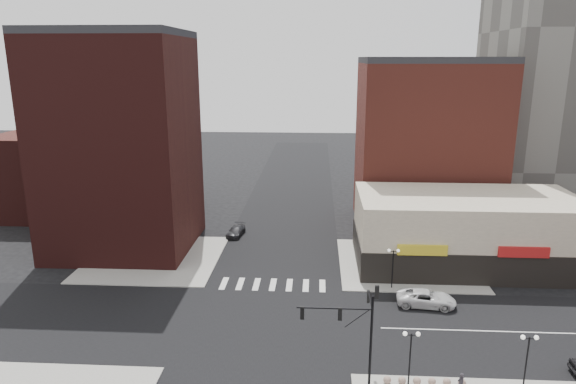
{
  "coord_description": "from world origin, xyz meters",
  "views": [
    {
      "loc": [
        4.28,
        -40.35,
        22.64
      ],
      "look_at": [
        1.7,
        4.1,
        11.0
      ],
      "focal_mm": 32.0,
      "sensor_mm": 36.0,
      "label": 1
    }
  ],
  "objects_px": {
    "street_lamp_se_b": "(528,348)",
    "street_lamp_ne": "(393,258)",
    "traffic_signal": "(357,320)",
    "street_lamp_se_a": "(411,344)",
    "dark_sedan_north": "(236,231)",
    "pedestrian": "(461,383)",
    "white_suv": "(426,298)"
  },
  "relations": [
    {
      "from": "traffic_signal",
      "to": "street_lamp_ne",
      "type": "relative_size",
      "value": 1.87
    },
    {
      "from": "street_lamp_se_a",
      "to": "dark_sedan_north",
      "type": "xyz_separation_m",
      "value": [
        -17.27,
        31.03,
        -2.66
      ]
    },
    {
      "from": "traffic_signal",
      "to": "white_suv",
      "type": "height_order",
      "value": "traffic_signal"
    },
    {
      "from": "street_lamp_se_a",
      "to": "street_lamp_ne",
      "type": "height_order",
      "value": "same"
    },
    {
      "from": "traffic_signal",
      "to": "dark_sedan_north",
      "type": "relative_size",
      "value": 1.8
    },
    {
      "from": "traffic_signal",
      "to": "street_lamp_se_a",
      "type": "distance_m",
      "value": 4.12
    },
    {
      "from": "street_lamp_ne",
      "to": "dark_sedan_north",
      "type": "height_order",
      "value": "street_lamp_ne"
    },
    {
      "from": "traffic_signal",
      "to": "street_lamp_se_b",
      "type": "bearing_deg",
      "value": -0.82
    },
    {
      "from": "street_lamp_ne",
      "to": "street_lamp_se_a",
      "type": "bearing_deg",
      "value": -93.58
    },
    {
      "from": "traffic_signal",
      "to": "street_lamp_se_a",
      "type": "bearing_deg",
      "value": -2.57
    },
    {
      "from": "street_lamp_se_b",
      "to": "dark_sedan_north",
      "type": "height_order",
      "value": "street_lamp_se_b"
    },
    {
      "from": "traffic_signal",
      "to": "street_lamp_ne",
      "type": "distance_m",
      "value": 16.62
    },
    {
      "from": "street_lamp_se_b",
      "to": "pedestrian",
      "type": "relative_size",
      "value": 2.63
    },
    {
      "from": "street_lamp_se_b",
      "to": "white_suv",
      "type": "relative_size",
      "value": 0.76
    },
    {
      "from": "dark_sedan_north",
      "to": "traffic_signal",
      "type": "bearing_deg",
      "value": -58.48
    },
    {
      "from": "street_lamp_se_b",
      "to": "street_lamp_se_a",
      "type": "bearing_deg",
      "value": 180.0
    },
    {
      "from": "street_lamp_se_b",
      "to": "street_lamp_ne",
      "type": "height_order",
      "value": "same"
    },
    {
      "from": "traffic_signal",
      "to": "pedestrian",
      "type": "distance_m",
      "value": 8.29
    },
    {
      "from": "pedestrian",
      "to": "traffic_signal",
      "type": "bearing_deg",
      "value": -34.65
    },
    {
      "from": "traffic_signal",
      "to": "street_lamp_ne",
      "type": "bearing_deg",
      "value": 73.25
    },
    {
      "from": "street_lamp_se_b",
      "to": "dark_sedan_north",
      "type": "xyz_separation_m",
      "value": [
        -25.27,
        31.03,
        -2.66
      ]
    },
    {
      "from": "pedestrian",
      "to": "white_suv",
      "type": "bearing_deg",
      "value": -118.1
    },
    {
      "from": "street_lamp_se_a",
      "to": "street_lamp_ne",
      "type": "distance_m",
      "value": 16.03
    },
    {
      "from": "dark_sedan_north",
      "to": "pedestrian",
      "type": "bearing_deg",
      "value": -49.14
    },
    {
      "from": "white_suv",
      "to": "pedestrian",
      "type": "relative_size",
      "value": 3.46
    },
    {
      "from": "street_lamp_se_b",
      "to": "pedestrian",
      "type": "bearing_deg",
      "value": -169.81
    },
    {
      "from": "street_lamp_se_a",
      "to": "dark_sedan_north",
      "type": "bearing_deg",
      "value": 119.1
    },
    {
      "from": "pedestrian",
      "to": "street_lamp_se_a",
      "type": "bearing_deg",
      "value": -40.41
    },
    {
      "from": "street_lamp_se_a",
      "to": "street_lamp_ne",
      "type": "relative_size",
      "value": 1.0
    },
    {
      "from": "traffic_signal",
      "to": "pedestrian",
      "type": "xyz_separation_m",
      "value": [
        7.16,
        -1.0,
        -4.05
      ]
    },
    {
      "from": "traffic_signal",
      "to": "street_lamp_se_b",
      "type": "xyz_separation_m",
      "value": [
        11.76,
        -0.17,
        -1.67
      ]
    },
    {
      "from": "street_lamp_ne",
      "to": "street_lamp_se_b",
      "type": "bearing_deg",
      "value": -66.37
    }
  ]
}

